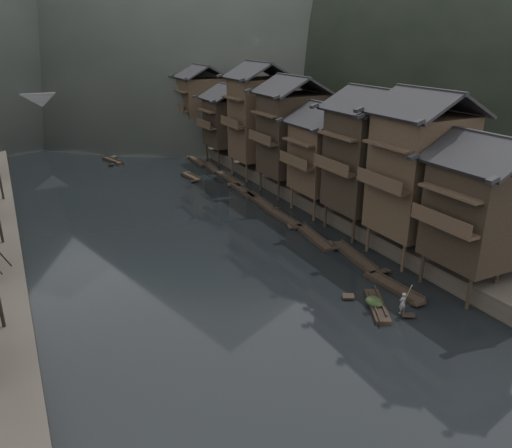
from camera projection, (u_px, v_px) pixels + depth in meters
water at (236, 290)px, 40.05m from camera, size 300.00×300.00×0.00m
right_bank at (322, 145)px, 87.77m from camera, size 40.00×200.00×1.80m
stilt_houses at (299, 126)px, 60.16m from camera, size 9.00×67.60×15.97m
moored_sampans at (263, 202)px, 60.17m from camera, size 3.16×53.69×0.47m
midriver_boats at (147, 168)px, 75.59m from camera, size 9.99×20.15×0.44m
stone_bridge at (84, 110)px, 98.26m from camera, size 40.00×6.00×9.00m
hero_sampan at (377, 306)px, 37.37m from camera, size 3.32×5.12×0.44m
cargo_heap at (375, 298)px, 37.30m from camera, size 1.17×1.54×0.70m
boatman at (403, 300)px, 35.99m from camera, size 0.63×0.44×1.67m
bamboo_pole at (409, 268)px, 35.18m from camera, size 0.83×1.79×3.33m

